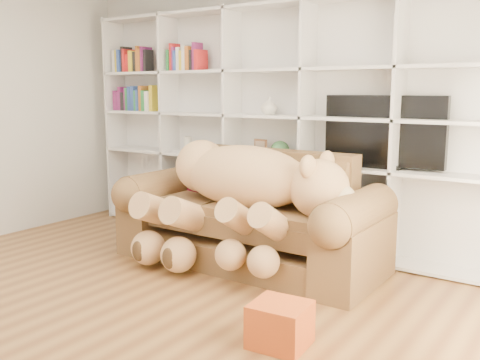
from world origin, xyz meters
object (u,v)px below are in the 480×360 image
Objects in this scene: sofa at (251,222)px; tv at (384,132)px; teddy_bear at (239,190)px; gift_box at (280,324)px.

tv reaches higher than sofa.
tv is (0.93, 0.92, 0.48)m from teddy_bear.
tv reaches higher than gift_box.
tv is at bearing 37.22° from sofa.
teddy_bear reaches higher than sofa.
sofa is 2.18× the size of tv.
sofa reaches higher than gift_box.
sofa is at bearing 88.58° from teddy_bear.
gift_box is 0.31× the size of tv.
teddy_bear is 1.58m from gift_box.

